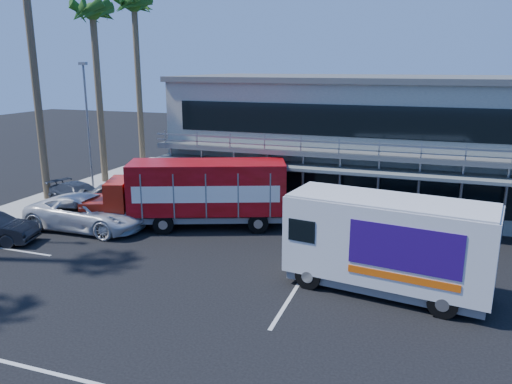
% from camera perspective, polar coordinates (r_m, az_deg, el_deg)
% --- Properties ---
extents(ground, '(120.00, 120.00, 0.00)m').
position_cam_1_polar(ground, '(18.20, -2.60, -11.53)').
color(ground, black).
rests_on(ground, ground).
extents(building, '(22.40, 12.00, 7.30)m').
position_cam_1_polar(building, '(30.57, 13.22, 5.93)').
color(building, gray).
rests_on(building, ground).
extents(curb_strip, '(3.00, 32.00, 0.16)m').
position_cam_1_polar(curb_strip, '(30.95, -24.83, -1.71)').
color(curb_strip, '#A5A399').
rests_on(curb_strip, ground).
extents(palm_e, '(2.80, 2.80, 12.25)m').
position_cam_1_polar(palm_e, '(35.15, -18.11, 17.99)').
color(palm_e, brown).
rests_on(palm_e, ground).
extents(palm_f, '(2.80, 2.80, 13.25)m').
position_cam_1_polar(palm_f, '(39.97, -13.71, 19.05)').
color(palm_f, brown).
rests_on(palm_f, ground).
extents(light_pole_far, '(0.50, 0.25, 8.09)m').
position_cam_1_polar(light_pole_far, '(33.33, -18.68, 7.70)').
color(light_pole_far, gray).
rests_on(light_pole_far, ground).
extents(red_truck, '(10.04, 5.64, 3.33)m').
position_cam_1_polar(red_truck, '(24.87, -7.12, 0.02)').
color(red_truck, '#B01D0E').
rests_on(red_truck, ground).
extents(white_van, '(7.34, 3.45, 3.45)m').
position_cam_1_polar(white_van, '(18.26, 14.78, -5.69)').
color(white_van, silver).
rests_on(white_van, ground).
extents(parked_car_c, '(6.13, 2.88, 1.70)m').
position_cam_1_polar(parked_car_c, '(26.05, -18.65, -2.21)').
color(parked_car_c, silver).
rests_on(parked_car_c, ground).
extents(parked_car_d, '(4.97, 3.26, 1.34)m').
position_cam_1_polar(parked_car_d, '(30.32, -19.46, -0.35)').
color(parked_car_d, '#2D323D').
rests_on(parked_car_d, ground).
extents(parked_car_e, '(5.38, 3.87, 1.70)m').
position_cam_1_polar(parked_car_e, '(28.46, -14.86, -0.55)').
color(parked_car_e, slate).
rests_on(parked_car_e, ground).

